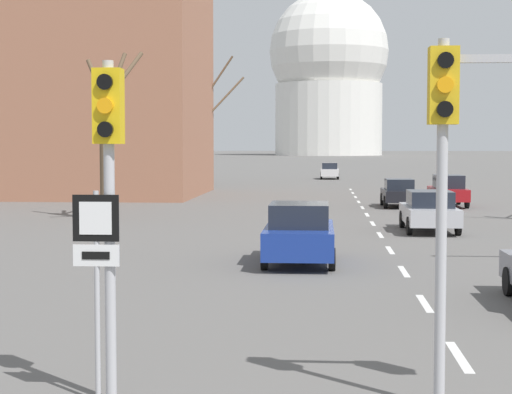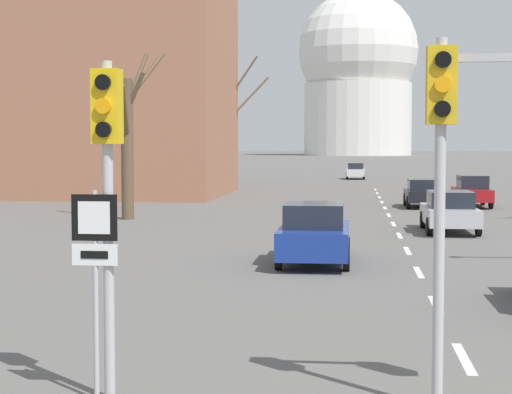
{
  "view_description": "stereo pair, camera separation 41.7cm",
  "coord_description": "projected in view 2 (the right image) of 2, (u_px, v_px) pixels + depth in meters",
  "views": [
    {
      "loc": [
        -2.18,
        -5.52,
        3.34
      ],
      "look_at": [
        -3.08,
        6.28,
        2.6
      ],
      "focal_mm": 60.0,
      "sensor_mm": 36.0,
      "label": 1
    },
    {
      "loc": [
        -1.77,
        -5.48,
        3.34
      ],
      "look_at": [
        -3.08,
        6.28,
        2.6
      ],
      "focal_mm": 60.0,
      "sensor_mm": 36.0,
      "label": 2
    }
  ],
  "objects": [
    {
      "name": "lane_stripe_10",
      "position": [
        379.0,
        197.0,
        53.48
      ],
      "size": [
        0.16,
        2.0,
        0.01
      ],
      "primitive_type": "cube",
      "color": "silver",
      "rests_on": "ground_plane"
    },
    {
      "name": "lane_stripe_9",
      "position": [
        382.0,
        202.0,
        49.01
      ],
      "size": [
        0.16,
        2.0,
        0.01
      ],
      "primitive_type": "cube",
      "color": "silver",
      "rests_on": "ground_plane"
    },
    {
      "name": "capitol_dome",
      "position": [
        358.0,
        73.0,
        248.99
      ],
      "size": [
        34.74,
        34.74,
        49.07
      ],
      "color": "silver",
      "rests_on": "ground_plane"
    },
    {
      "name": "route_sign_post",
      "position": [
        95.0,
        257.0,
        11.03
      ],
      "size": [
        0.6,
        0.08,
        2.74
      ],
      "color": "#B2B2B7",
      "rests_on": "ground_plane"
    },
    {
      "name": "lane_stripe_12",
      "position": [
        375.0,
        190.0,
        62.4
      ],
      "size": [
        0.16,
        2.0,
        0.01
      ],
      "primitive_type": "cube",
      "color": "silver",
      "rests_on": "ground_plane"
    },
    {
      "name": "lane_stripe_7",
      "position": [
        389.0,
        215.0,
        40.08
      ],
      "size": [
        0.16,
        2.0,
        0.01
      ],
      "primitive_type": "cube",
      "color": "silver",
      "rests_on": "ground_plane"
    },
    {
      "name": "lane_stripe_6",
      "position": [
        393.0,
        224.0,
        35.62
      ],
      "size": [
        0.16,
        2.0,
        0.01
      ],
      "primitive_type": "cube",
      "color": "silver",
      "rests_on": "ground_plane"
    },
    {
      "name": "lane_stripe_2",
      "position": [
        436.0,
        304.0,
        17.77
      ],
      "size": [
        0.16,
        2.0,
        0.01
      ],
      "primitive_type": "cube",
      "color": "silver",
      "rests_on": "ground_plane"
    },
    {
      "name": "sedan_near_right",
      "position": [
        450.0,
        211.0,
        32.29
      ],
      "size": [
        1.94,
        4.51,
        1.57
      ],
      "color": "#B7B7BC",
      "rests_on": "ground_plane"
    },
    {
      "name": "traffic_signal_centre_tall",
      "position": [
        486.0,
        130.0,
        10.49
      ],
      "size": [
        1.91,
        0.34,
        4.64
      ],
      "color": "#B2B2B7",
      "rests_on": "ground_plane"
    },
    {
      "name": "sedan_mid_centre",
      "position": [
        472.0,
        191.0,
        45.26
      ],
      "size": [
        1.75,
        4.45,
        1.69
      ],
      "color": "maroon",
      "rests_on": "ground_plane"
    },
    {
      "name": "lane_stripe_11",
      "position": [
        377.0,
        193.0,
        57.94
      ],
      "size": [
        0.16,
        2.0,
        0.01
      ],
      "primitive_type": "cube",
      "color": "silver",
      "rests_on": "ground_plane"
    },
    {
      "name": "bare_tree_left_near",
      "position": [
        128.0,
        137.0,
        37.69
      ],
      "size": [
        2.42,
        3.77,
        7.57
      ],
      "color": "brown",
      "rests_on": "ground_plane"
    },
    {
      "name": "lane_stripe_5",
      "position": [
        399.0,
        235.0,
        31.16
      ],
      "size": [
        0.16,
        2.0,
        0.01
      ],
      "primitive_type": "cube",
      "color": "silver",
      "rests_on": "ground_plane"
    },
    {
      "name": "lane_stripe_4",
      "position": [
        407.0,
        251.0,
        26.69
      ],
      "size": [
        0.16,
        2.0,
        0.01
      ],
      "primitive_type": "cube",
      "color": "silver",
      "rests_on": "ground_plane"
    },
    {
      "name": "traffic_signal_near_left",
      "position": [
        107.0,
        164.0,
        11.01
      ],
      "size": [
        0.36,
        0.34,
        4.4
      ],
      "color": "#B2B2B7",
      "rests_on": "ground_plane"
    },
    {
      "name": "sedan_near_left",
      "position": [
        356.0,
        171.0,
        80.94
      ],
      "size": [
        1.75,
        4.14,
        1.55
      ],
      "color": "silver",
      "rests_on": "ground_plane"
    },
    {
      "name": "apartment_block_left",
      "position": [
        87.0,
        13.0,
        55.78
      ],
      "size": [
        18.0,
        14.0,
        23.77
      ],
      "primitive_type": "cube",
      "color": "#9E664C",
      "rests_on": "ground_plane"
    },
    {
      "name": "bare_tree_left_far",
      "position": [
        232.0,
        128.0,
        61.44
      ],
      "size": [
        5.15,
        1.6,
        9.65
      ],
      "color": "brown",
      "rests_on": "ground_plane"
    },
    {
      "name": "lane_stripe_8",
      "position": [
        385.0,
        208.0,
        44.55
      ],
      "size": [
        0.16,
        2.0,
        0.01
      ],
      "primitive_type": "cube",
      "color": "silver",
      "rests_on": "ground_plane"
    },
    {
      "name": "sedan_far_left",
      "position": [
        314.0,
        234.0,
        23.79
      ],
      "size": [
        1.97,
        4.36,
        1.7
      ],
      "color": "navy",
      "rests_on": "ground_plane"
    },
    {
      "name": "lane_stripe_3",
      "position": [
        419.0,
        272.0,
        22.23
      ],
      "size": [
        0.16,
        2.0,
        0.01
      ],
      "primitive_type": "cube",
      "color": "silver",
      "rests_on": "ground_plane"
    },
    {
      "name": "lane_stripe_1",
      "position": [
        464.0,
        358.0,
        13.3
      ],
      "size": [
        0.16,
        2.0,
        0.01
      ],
      "primitive_type": "cube",
      "color": "silver",
      "rests_on": "ground_plane"
    },
    {
      "name": "sedan_distant_centre",
      "position": [
        422.0,
        193.0,
        44.86
      ],
      "size": [
        1.74,
        3.99,
        1.5
      ],
      "color": "black",
      "rests_on": "ground_plane"
    }
  ]
}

